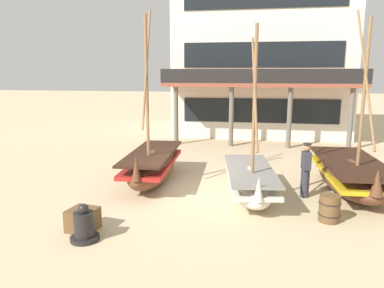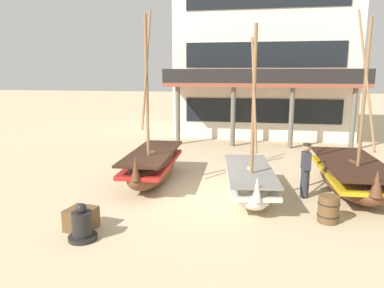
# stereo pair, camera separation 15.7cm
# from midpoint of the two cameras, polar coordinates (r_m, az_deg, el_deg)

# --- Properties ---
(ground_plane) EXTENTS (120.00, 120.00, 0.00)m
(ground_plane) POSITION_cam_midpoint_polar(r_m,az_deg,el_deg) (11.63, -1.24, -7.73)
(ground_plane) COLOR #CCB78E
(fishing_boat_near_left) EXTENTS (1.81, 3.97, 5.06)m
(fishing_boat_near_left) POSITION_cam_midpoint_polar(r_m,az_deg,el_deg) (11.21, 8.66, -5.75)
(fishing_boat_near_left) COLOR silver
(fishing_boat_near_left) RESTS_ON ground
(fishing_boat_centre_large) EXTENTS (1.60, 4.32, 5.77)m
(fishing_boat_centre_large) POSITION_cam_midpoint_polar(r_m,az_deg,el_deg) (12.69, -6.59, -3.28)
(fishing_boat_centre_large) COLOR brown
(fishing_boat_centre_large) RESTS_ON ground
(fishing_boat_far_right) EXTENTS (1.97, 4.68, 5.68)m
(fishing_boat_far_right) POSITION_cam_midpoint_polar(r_m,az_deg,el_deg) (12.65, 23.30, -4.41)
(fishing_boat_far_right) COLOR brown
(fishing_boat_far_right) RESTS_ON ground
(fisherman_by_hull) EXTENTS (0.27, 0.39, 1.68)m
(fisherman_by_hull) POSITION_cam_midpoint_polar(r_m,az_deg,el_deg) (11.57, 17.00, -4.02)
(fisherman_by_hull) COLOR #33333D
(fisherman_by_hull) RESTS_ON ground
(capstan_winch) EXTENTS (0.66, 0.66, 0.87)m
(capstan_winch) POSITION_cam_midpoint_polar(r_m,az_deg,el_deg) (8.83, -17.02, -12.23)
(capstan_winch) COLOR black
(capstan_winch) RESTS_ON ground
(wooden_barrel) EXTENTS (0.56, 0.56, 0.70)m
(wooden_barrel) POSITION_cam_midpoint_polar(r_m,az_deg,el_deg) (10.05, 20.31, -9.44)
(wooden_barrel) COLOR brown
(wooden_barrel) RESTS_ON ground
(cargo_crate) EXTENTS (0.74, 0.74, 0.54)m
(cargo_crate) POSITION_cam_midpoint_polar(r_m,az_deg,el_deg) (9.39, -17.20, -11.25)
(cargo_crate) COLOR brown
(cargo_crate) RESTS_ON ground
(harbor_building_main) EXTENTS (10.55, 8.29, 9.41)m
(harbor_building_main) POSITION_cam_midpoint_polar(r_m,az_deg,el_deg) (23.47, 10.56, 13.27)
(harbor_building_main) COLOR silver
(harbor_building_main) RESTS_ON ground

